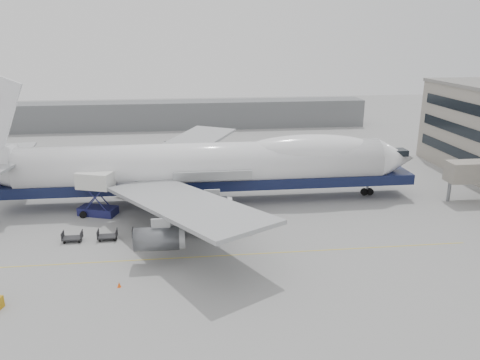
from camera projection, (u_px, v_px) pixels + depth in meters
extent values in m
plane|color=gray|center=(210.00, 234.00, 58.14)|extent=(260.00, 260.00, 0.00)
cube|color=gold|center=(213.00, 256.00, 52.45)|extent=(60.00, 0.15, 0.01)
cube|color=gray|center=(477.00, 171.00, 68.86)|extent=(9.00, 3.00, 3.00)
cylinder|color=slate|center=(449.00, 191.00, 69.31)|extent=(0.50, 0.50, 3.00)
cube|color=slate|center=(156.00, 115.00, 122.31)|extent=(110.00, 8.00, 7.00)
cylinder|color=white|center=(204.00, 165.00, 67.81)|extent=(52.00, 6.40, 6.40)
cube|color=#0E1536|center=(211.00, 181.00, 68.69)|extent=(60.00, 5.76, 1.50)
cone|color=white|center=(395.00, 159.00, 71.06)|extent=(6.00, 6.40, 6.40)
ellipsoid|color=white|center=(310.00, 150.00, 69.03)|extent=(20.67, 5.78, 4.56)
cube|color=#9EA0A3|center=(184.00, 203.00, 54.12)|extent=(20.35, 26.74, 2.26)
cube|color=#9EA0A3|center=(183.00, 147.00, 81.18)|extent=(20.35, 26.74, 2.26)
cylinder|color=#595B60|center=(167.00, 153.00, 85.98)|extent=(4.80, 2.60, 2.60)
cylinder|color=#595B60|center=(202.00, 165.00, 78.12)|extent=(4.80, 2.60, 2.60)
cylinder|color=#595B60|center=(208.00, 207.00, 59.17)|extent=(4.80, 2.60, 2.60)
cylinder|color=#595B60|center=(157.00, 239.00, 49.97)|extent=(4.80, 2.60, 2.60)
cylinder|color=slate|center=(367.00, 187.00, 71.94)|extent=(0.36, 0.36, 2.50)
cylinder|color=black|center=(367.00, 192.00, 72.15)|extent=(1.10, 0.45, 1.10)
cylinder|color=slate|center=(185.00, 201.00, 65.96)|extent=(0.36, 0.36, 2.50)
cylinder|color=black|center=(185.00, 206.00, 66.17)|extent=(1.10, 0.45, 1.10)
cylinder|color=slate|center=(184.00, 188.00, 71.65)|extent=(0.36, 0.36, 2.50)
cylinder|color=black|center=(185.00, 192.00, 71.86)|extent=(1.10, 0.45, 1.10)
cube|color=#1B1D51|center=(98.00, 211.00, 64.36)|extent=(5.59, 3.97, 1.11)
cube|color=silver|center=(95.00, 180.00, 63.03)|extent=(5.27, 4.03, 2.23)
cube|color=#1B1D51|center=(95.00, 198.00, 62.63)|extent=(3.45, 1.31, 4.00)
cube|color=#1B1D51|center=(98.00, 193.00, 64.74)|extent=(3.45, 1.31, 4.00)
cube|color=slate|center=(97.00, 177.00, 64.57)|extent=(2.70, 1.95, 0.15)
cylinder|color=black|center=(83.00, 215.00, 63.22)|extent=(0.91, 0.35, 0.91)
cylinder|color=black|center=(86.00, 209.00, 65.15)|extent=(0.91, 0.35, 0.91)
cylinder|color=black|center=(111.00, 214.00, 63.63)|extent=(0.91, 0.35, 0.91)
cylinder|color=black|center=(113.00, 208.00, 65.55)|extent=(0.91, 0.35, 0.91)
cylinder|color=black|center=(0.00, 301.00, 43.03)|extent=(0.71, 0.30, 0.71)
cone|color=#FA560D|center=(119.00, 284.00, 46.00)|extent=(0.35, 0.35, 0.54)
cube|color=#FA560D|center=(119.00, 287.00, 46.08)|extent=(0.37, 0.37, 0.03)
cube|color=#2D2D30|center=(72.00, 238.00, 56.04)|extent=(2.30, 1.35, 0.18)
cube|color=#2D2D30|center=(63.00, 235.00, 55.79)|extent=(0.08, 1.35, 0.90)
cube|color=#2D2D30|center=(82.00, 235.00, 56.04)|extent=(0.08, 1.35, 0.90)
cylinder|color=black|center=(64.00, 243.00, 55.51)|extent=(0.30, 0.12, 0.30)
cylinder|color=black|center=(67.00, 239.00, 56.55)|extent=(0.30, 0.12, 0.30)
cylinder|color=black|center=(79.00, 242.00, 55.70)|extent=(0.30, 0.12, 0.30)
cylinder|color=black|center=(81.00, 238.00, 56.74)|extent=(0.30, 0.12, 0.30)
cube|color=#2D2D30|center=(108.00, 236.00, 56.50)|extent=(2.30, 1.35, 0.18)
cube|color=#2D2D30|center=(98.00, 234.00, 56.25)|extent=(0.08, 1.35, 0.90)
cube|color=#2D2D30|center=(117.00, 233.00, 56.50)|extent=(0.08, 1.35, 0.90)
cylinder|color=black|center=(100.00, 241.00, 55.97)|extent=(0.30, 0.12, 0.30)
cylinder|color=black|center=(101.00, 237.00, 57.01)|extent=(0.30, 0.12, 0.30)
cylinder|color=black|center=(114.00, 240.00, 56.16)|extent=(0.30, 0.12, 0.30)
cylinder|color=black|center=(116.00, 236.00, 57.20)|extent=(0.30, 0.12, 0.30)
cube|color=#2D2D30|center=(142.00, 235.00, 56.96)|extent=(2.30, 1.35, 0.18)
cube|color=#2D2D30|center=(133.00, 232.00, 56.71)|extent=(0.08, 1.35, 0.90)
cube|color=#2D2D30|center=(151.00, 231.00, 56.96)|extent=(0.08, 1.35, 0.90)
cylinder|color=black|center=(135.00, 239.00, 56.43)|extent=(0.30, 0.12, 0.30)
cylinder|color=black|center=(136.00, 235.00, 57.47)|extent=(0.30, 0.12, 0.30)
cylinder|color=black|center=(149.00, 238.00, 56.62)|extent=(0.30, 0.12, 0.30)
cylinder|color=black|center=(150.00, 235.00, 57.66)|extent=(0.30, 0.12, 0.30)
cube|color=#2D2D30|center=(176.00, 233.00, 57.42)|extent=(2.30, 1.35, 0.18)
cube|color=#2D2D30|center=(167.00, 231.00, 57.17)|extent=(0.08, 1.35, 0.90)
cube|color=#2D2D30|center=(185.00, 230.00, 57.42)|extent=(0.08, 1.35, 0.90)
cylinder|color=black|center=(169.00, 238.00, 56.89)|extent=(0.30, 0.12, 0.30)
cylinder|color=black|center=(169.00, 234.00, 57.93)|extent=(0.30, 0.12, 0.30)
cylinder|color=black|center=(183.00, 237.00, 57.08)|extent=(0.30, 0.12, 0.30)
cylinder|color=black|center=(183.00, 233.00, 58.12)|extent=(0.30, 0.12, 0.30)
cube|color=#2D2D30|center=(209.00, 232.00, 57.88)|extent=(2.30, 1.35, 0.18)
cube|color=#2D2D30|center=(200.00, 229.00, 57.64)|extent=(0.08, 1.35, 0.90)
cube|color=#2D2D30|center=(218.00, 228.00, 57.88)|extent=(0.08, 1.35, 0.90)
cylinder|color=black|center=(203.00, 236.00, 57.35)|extent=(0.30, 0.12, 0.30)
cylinder|color=black|center=(202.00, 232.00, 58.39)|extent=(0.30, 0.12, 0.30)
cylinder|color=black|center=(217.00, 235.00, 57.54)|extent=(0.30, 0.12, 0.30)
cylinder|color=black|center=(216.00, 232.00, 58.58)|extent=(0.30, 0.12, 0.30)
cube|color=#2D2D30|center=(242.00, 230.00, 58.34)|extent=(2.30, 1.35, 0.18)
cube|color=#2D2D30|center=(233.00, 227.00, 58.10)|extent=(0.08, 1.35, 0.90)
cube|color=#2D2D30|center=(251.00, 227.00, 58.34)|extent=(0.08, 1.35, 0.90)
cylinder|color=black|center=(236.00, 234.00, 57.81)|extent=(0.30, 0.12, 0.30)
cylinder|color=black|center=(235.00, 231.00, 58.85)|extent=(0.30, 0.12, 0.30)
cylinder|color=black|center=(250.00, 234.00, 58.00)|extent=(0.30, 0.12, 0.30)
cylinder|color=black|center=(248.00, 230.00, 59.04)|extent=(0.30, 0.12, 0.30)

